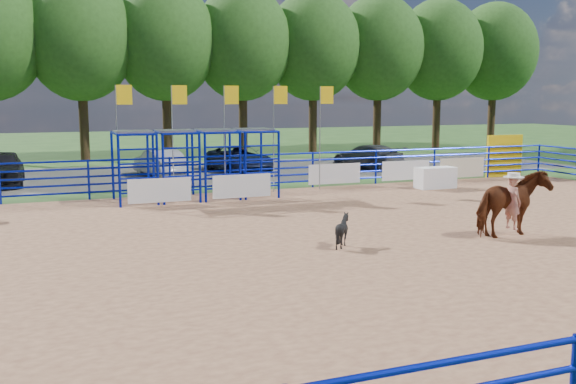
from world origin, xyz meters
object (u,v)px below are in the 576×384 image
object	(u,v)px
car_d	(367,156)
car_c	(239,159)
announcer_table	(435,178)
car_b	(160,163)
calf	(342,230)
car_a	(2,168)
horse_and_rider	(512,202)

from	to	relation	value
car_d	car_c	bearing A→B (deg)	-21.18
announcer_table	car_b	xyz separation A→B (m)	(-9.91, 8.27, 0.20)
calf	car_a	distance (m)	17.98
calf	car_b	distance (m)	16.45
announcer_table	car_b	size ratio (longest dim) A/B	0.42
horse_and_rider	calf	bearing A→B (deg)	172.75
car_a	calf	bearing A→B (deg)	-61.21
horse_and_rider	car_c	xyz separation A→B (m)	(-2.33, 17.31, -0.31)
calf	car_b	xyz separation A→B (m)	(-1.63, 16.37, 0.22)
horse_and_rider	announcer_table	bearing A→B (deg)	68.06
announcer_table	calf	distance (m)	11.59
car_b	car_d	distance (m)	11.00
horse_and_rider	calf	xyz separation A→B (m)	(-4.78, 0.61, -0.54)
announcer_table	horse_and_rider	xyz separation A→B (m)	(-3.51, -8.71, 0.52)
car_a	car_d	world-z (taller)	car_a
horse_and_rider	car_d	bearing A→B (deg)	74.55
car_b	car_c	bearing A→B (deg)	174.46
announcer_table	car_d	distance (m)	7.95
car_b	calf	bearing A→B (deg)	85.51
horse_and_rider	car_a	size ratio (longest dim) A/B	0.56
horse_and_rider	car_b	world-z (taller)	horse_and_rider
horse_and_rider	car_a	world-z (taller)	horse_and_rider
announcer_table	car_d	world-z (taller)	car_d
horse_and_rider	car_a	bearing A→B (deg)	128.97
announcer_table	calf	bearing A→B (deg)	-135.64
announcer_table	horse_and_rider	size ratio (longest dim) A/B	0.67
horse_and_rider	calf	world-z (taller)	horse_and_rider
horse_and_rider	car_c	bearing A→B (deg)	97.68
announcer_table	car_c	bearing A→B (deg)	124.19
announcer_table	horse_and_rider	bearing A→B (deg)	-111.94
announcer_table	calf	xyz separation A→B (m)	(-8.29, -8.10, -0.02)
announcer_table	car_a	bearing A→B (deg)	155.30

